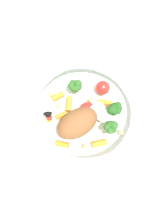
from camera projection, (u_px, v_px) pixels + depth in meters
The scene contains 2 objects.
ground_plane at pixel (84, 124), 0.53m from camera, with size 2.40×2.40×0.00m, color silver.
food_container at pixel (85, 113), 0.51m from camera, with size 0.21×0.21×0.06m.
Camera 1 is at (0.17, 0.05, 0.50)m, focal length 40.79 mm.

